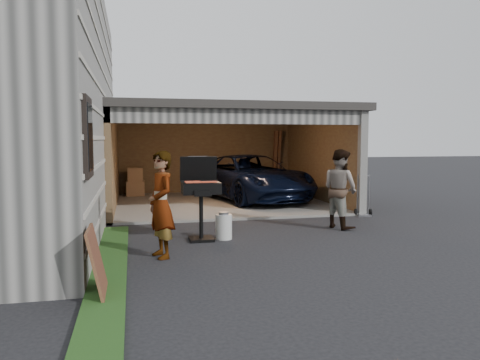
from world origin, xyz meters
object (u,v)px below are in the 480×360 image
object	(u,v)px
minivan	(251,179)
man	(340,189)
bbq_grill	(201,191)
woman	(161,205)
propane_tank	(224,227)
hand_truck	(363,208)
plywood_panel	(97,263)

from	to	relation	value
minivan	man	xyz separation A→B (m)	(0.82, -4.81, 0.17)
minivan	bbq_grill	distance (m)	5.88
woman	propane_tank	xyz separation A→B (m)	(1.29, 1.18, -0.65)
bbq_grill	hand_truck	bearing A→B (deg)	23.30
propane_tank	minivan	bearing A→B (deg)	70.38
propane_tank	hand_truck	xyz separation A→B (m)	(4.06, 1.96, -0.04)
hand_truck	woman	bearing A→B (deg)	-136.39
woman	hand_truck	world-z (taller)	woman
minivan	plywood_panel	distance (m)	9.36
woman	bbq_grill	xyz separation A→B (m)	(0.84, 1.20, 0.08)
hand_truck	propane_tank	bearing A→B (deg)	-141.02
man	hand_truck	bearing A→B (deg)	-62.90
woman	man	distance (m)	4.40
minivan	bbq_grill	world-z (taller)	bbq_grill
propane_tank	plywood_panel	bearing A→B (deg)	-126.10
hand_truck	minivan	bearing A→B (deg)	135.16
woman	hand_truck	distance (m)	6.24
woman	bbq_grill	distance (m)	1.46
hand_truck	plywood_panel	bearing A→B (deg)	-128.35
man	plywood_panel	world-z (taller)	man
plywood_panel	hand_truck	xyz separation A→B (m)	(6.26, 4.97, -0.24)
man	propane_tank	size ratio (longest dim) A/B	3.58
propane_tank	hand_truck	distance (m)	4.51
bbq_grill	hand_truck	xyz separation A→B (m)	(4.52, 1.95, -0.77)
man	plywood_panel	bearing A→B (deg)	106.65
hand_truck	man	bearing A→B (deg)	-120.38
man	hand_truck	world-z (taller)	man
minivan	woman	size ratio (longest dim) A/B	2.86
bbq_grill	hand_truck	distance (m)	4.98
woman	hand_truck	xyz separation A→B (m)	(5.35, 3.14, -0.69)
plywood_panel	hand_truck	distance (m)	7.99
minivan	plywood_panel	world-z (taller)	minivan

